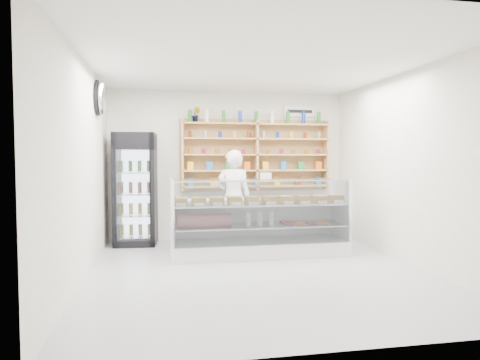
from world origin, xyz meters
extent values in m
plane|color=#9F9FA4|center=(0.00, 0.00, 0.00)|extent=(5.00, 5.00, 0.00)
plane|color=white|center=(0.00, 0.00, 2.80)|extent=(5.00, 5.00, 0.00)
plane|color=silver|center=(0.00, 2.50, 1.40)|extent=(4.50, 0.00, 4.50)
plane|color=silver|center=(0.00, -2.50, 1.40)|extent=(4.50, 0.00, 4.50)
plane|color=silver|center=(-2.25, 0.00, 1.40)|extent=(0.00, 5.00, 5.00)
plane|color=silver|center=(2.25, 0.00, 1.40)|extent=(0.00, 5.00, 5.00)
cube|color=white|center=(0.24, 0.94, 0.12)|extent=(2.78, 0.79, 0.23)
cube|color=white|center=(0.24, 1.30, 0.52)|extent=(2.78, 0.05, 0.58)
cube|color=silver|center=(0.24, 0.94, 0.47)|extent=(2.67, 0.69, 0.02)
cube|color=silver|center=(0.24, 0.94, 0.82)|extent=(2.72, 0.72, 0.02)
cube|color=silver|center=(0.24, 0.56, 0.72)|extent=(2.72, 0.11, 0.97)
cube|color=silver|center=(0.24, 0.89, 1.20)|extent=(2.72, 0.55, 0.01)
imported|color=silver|center=(-0.06, 1.64, 0.84)|extent=(0.67, 0.49, 1.68)
cube|color=black|center=(-1.73, 2.14, 0.99)|extent=(0.76, 0.74, 1.98)
cube|color=#35053C|center=(-1.71, 1.81, 1.83)|extent=(0.70, 0.08, 0.28)
cube|color=silver|center=(-1.71, 1.80, 0.90)|extent=(0.60, 0.05, 1.56)
cube|color=tan|center=(-0.90, 2.34, 1.59)|extent=(0.04, 0.28, 1.33)
cube|color=tan|center=(0.50, 2.34, 1.59)|extent=(0.04, 0.28, 1.33)
cube|color=tan|center=(1.90, 2.34, 1.59)|extent=(0.04, 0.28, 1.33)
cube|color=tan|center=(0.50, 2.34, 1.00)|extent=(2.80, 0.28, 0.03)
cube|color=tan|center=(0.50, 2.34, 1.30)|extent=(2.80, 0.28, 0.03)
cube|color=tan|center=(0.50, 2.34, 1.60)|extent=(2.80, 0.28, 0.03)
cube|color=tan|center=(0.50, 2.34, 1.90)|extent=(2.80, 0.28, 0.03)
cube|color=tan|center=(0.50, 2.34, 2.18)|extent=(2.80, 0.28, 0.03)
imported|color=#1E6626|center=(-0.64, 2.34, 2.34)|extent=(0.18, 0.15, 0.28)
ellipsoid|color=silver|center=(-2.17, 1.20, 2.45)|extent=(0.15, 0.50, 0.50)
cube|color=white|center=(1.40, 2.47, 2.45)|extent=(0.62, 0.03, 0.20)
camera|label=1|loc=(-1.27, -5.62, 1.54)|focal=32.00mm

